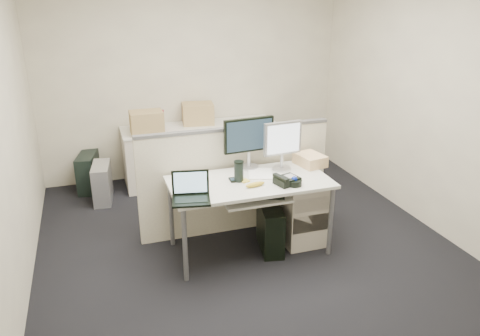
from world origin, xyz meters
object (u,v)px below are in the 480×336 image
object	(u,v)px
laptop	(191,189)
desk	(250,187)
monitor_main	(249,143)
desk_phone	(287,181)

from	to	relation	value
laptop	desk	bearing A→B (deg)	35.47
monitor_main	desk_phone	world-z (taller)	monitor_main
monitor_main	laptop	distance (m)	0.95
monitor_main	desk_phone	distance (m)	0.58
desk_phone	laptop	bearing A→B (deg)	170.43
desk	laptop	xyz separation A→B (m)	(-0.62, -0.28, 0.18)
laptop	desk_phone	xyz separation A→B (m)	(0.92, 0.10, -0.09)
desk_phone	desk	bearing A→B (deg)	133.26
monitor_main	desk	bearing A→B (deg)	-112.30
laptop	desk_phone	size ratio (longest dim) A/B	1.54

